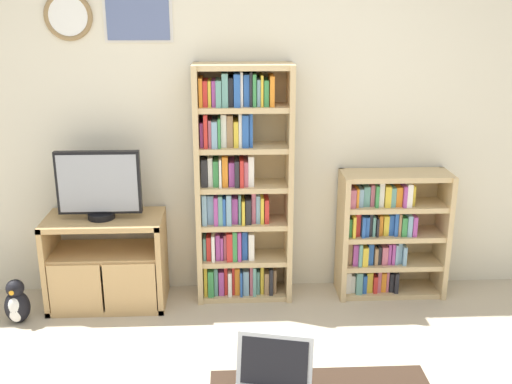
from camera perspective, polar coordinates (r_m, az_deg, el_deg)
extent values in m
cube|color=beige|center=(4.18, -0.61, 7.57)|extent=(6.66, 0.06, 2.60)
torus|color=olive|center=(4.20, -17.46, 15.70)|extent=(0.31, 0.03, 0.31)
cylinder|color=white|center=(4.20, -17.46, 15.70)|extent=(0.26, 0.02, 0.26)
cube|color=silver|center=(4.12, -11.19, 16.21)|extent=(0.45, 0.01, 0.35)
cube|color=slate|center=(4.11, -11.20, 16.21)|extent=(0.41, 0.02, 0.32)
cube|color=tan|center=(4.39, -18.88, -6.31)|extent=(0.04, 0.43, 0.64)
cube|color=tan|center=(4.24, -8.92, -6.39)|extent=(0.04, 0.43, 0.64)
cube|color=tan|center=(4.19, -14.29, -2.59)|extent=(0.80, 0.43, 0.04)
cube|color=tan|center=(4.43, -13.70, -9.95)|extent=(0.80, 0.43, 0.04)
cube|color=tan|center=(4.27, -14.05, -5.58)|extent=(0.72, 0.39, 0.04)
cube|color=tan|center=(4.21, -16.84, -8.82)|extent=(0.35, 0.02, 0.35)
cube|color=tan|center=(4.13, -11.91, -8.91)|extent=(0.35, 0.02, 0.35)
cylinder|color=black|center=(4.16, -14.51, -2.18)|extent=(0.18, 0.18, 0.04)
cube|color=black|center=(4.09, -14.76, 0.89)|extent=(0.55, 0.05, 0.43)
cube|color=#9399A3|center=(4.06, -14.84, 0.78)|extent=(0.52, 0.01, 0.39)
cube|color=tan|center=(4.11, -5.51, 0.50)|extent=(0.04, 0.29, 1.65)
cube|color=tan|center=(4.12, 3.17, 0.62)|extent=(0.04, 0.29, 1.65)
cube|color=tan|center=(4.23, -1.21, 1.09)|extent=(0.66, 0.02, 1.65)
cube|color=tan|center=(4.41, -1.10, -9.54)|extent=(0.59, 0.25, 0.04)
cube|color=tan|center=(4.29, -1.12, -6.34)|extent=(0.59, 0.25, 0.04)
cube|color=tan|center=(4.19, -1.14, -2.97)|extent=(0.59, 0.25, 0.04)
cube|color=tan|center=(4.10, -1.17, 0.56)|extent=(0.59, 0.25, 0.04)
cube|color=tan|center=(4.03, -1.19, 4.23)|extent=(0.59, 0.25, 0.04)
cube|color=tan|center=(3.98, -1.21, 8.01)|extent=(0.59, 0.25, 0.04)
cube|color=tan|center=(3.94, -1.24, 11.88)|extent=(0.59, 0.25, 0.04)
cube|color=gold|center=(4.36, -4.77, -8.04)|extent=(0.02, 0.21, 0.22)
cube|color=#388947|center=(4.36, -4.29, -8.18)|extent=(0.04, 0.23, 0.20)
cube|color=#5B9389|center=(4.37, -3.81, -8.08)|extent=(0.03, 0.20, 0.21)
cube|color=#9E4293|center=(4.37, -3.31, -8.22)|extent=(0.04, 0.19, 0.18)
cube|color=red|center=(4.36, -2.88, -7.97)|extent=(0.02, 0.18, 0.22)
cube|color=white|center=(4.36, -2.50, -8.25)|extent=(0.03, 0.22, 0.18)
cube|color=red|center=(4.36, -2.17, -7.98)|extent=(0.02, 0.18, 0.22)
cube|color=orange|center=(4.37, -1.80, -8.07)|extent=(0.03, 0.19, 0.20)
cube|color=#2856A8|center=(4.36, -1.44, -8.23)|extent=(0.02, 0.23, 0.18)
cube|color=#759EB7|center=(4.37, -0.99, -8.18)|extent=(0.04, 0.20, 0.19)
cube|color=#B75B70|center=(4.36, -0.53, -7.98)|extent=(0.02, 0.20, 0.22)
cube|color=#5B9389|center=(4.36, -0.19, -8.00)|extent=(0.02, 0.23, 0.22)
cube|color=#5B9389|center=(4.38, 0.15, -8.20)|extent=(0.02, 0.18, 0.17)
cube|color=gold|center=(4.37, 0.53, -8.00)|extent=(0.02, 0.18, 0.20)
cube|color=#93704C|center=(4.38, 0.96, -8.25)|extent=(0.03, 0.20, 0.17)
cube|color=#232328|center=(4.37, 1.37, -8.07)|extent=(0.02, 0.22, 0.20)
cube|color=#93704C|center=(4.39, 1.73, -8.10)|extent=(0.02, 0.18, 0.18)
cube|color=#5B9389|center=(4.27, -4.88, -5.06)|extent=(0.02, 0.19, 0.17)
cube|color=red|center=(4.26, -4.49, -5.02)|extent=(0.03, 0.19, 0.17)
cube|color=white|center=(4.25, -4.08, -4.94)|extent=(0.02, 0.22, 0.19)
cube|color=#9E4293|center=(4.26, -3.64, -4.92)|extent=(0.03, 0.19, 0.19)
cube|color=#9E4293|center=(4.26, -3.26, -5.03)|extent=(0.02, 0.19, 0.17)
cube|color=#B75B70|center=(4.26, -2.97, -4.92)|extent=(0.02, 0.18, 0.18)
cube|color=red|center=(4.25, -2.54, -4.83)|extent=(0.04, 0.22, 0.21)
cube|color=#388947|center=(4.25, -2.04, -4.74)|extent=(0.03, 0.22, 0.22)
cube|color=#9E4293|center=(4.25, -1.61, -4.76)|extent=(0.03, 0.22, 0.21)
cube|color=#2856A8|center=(4.26, -1.11, -4.75)|extent=(0.04, 0.18, 0.21)
cube|color=white|center=(4.26, -0.52, -4.84)|extent=(0.04, 0.20, 0.20)
cube|color=#759EB7|center=(4.16, -4.89, -1.34)|extent=(0.03, 0.22, 0.22)
cube|color=#759EB7|center=(4.16, -4.33, -1.38)|extent=(0.04, 0.18, 0.20)
cube|color=#9E4293|center=(4.15, -3.82, -1.45)|extent=(0.03, 0.23, 0.20)
cube|color=#5B9389|center=(4.15, -3.40, -1.39)|extent=(0.03, 0.22, 0.21)
cube|color=#2856A8|center=(4.16, -3.04, -1.49)|extent=(0.02, 0.22, 0.19)
cube|color=#759EB7|center=(4.15, -2.61, -1.34)|extent=(0.03, 0.23, 0.22)
cube|color=#9E4293|center=(4.17, -2.05, -1.49)|extent=(0.04, 0.18, 0.18)
cube|color=#5B9389|center=(4.16, -1.58, -1.34)|extent=(0.02, 0.20, 0.21)
cube|color=gold|center=(4.16, -1.25, -1.61)|extent=(0.02, 0.23, 0.17)
cube|color=#232328|center=(4.16, -0.78, -1.54)|extent=(0.04, 0.21, 0.18)
cube|color=#B75B70|center=(4.17, -0.27, -1.23)|extent=(0.03, 0.18, 0.22)
cube|color=#759EB7|center=(4.17, 0.15, -1.36)|extent=(0.03, 0.18, 0.20)
cube|color=gold|center=(4.17, 0.53, -1.45)|extent=(0.02, 0.20, 0.19)
cube|color=red|center=(4.17, 0.97, -1.53)|extent=(0.03, 0.19, 0.17)
cube|color=#232328|center=(4.09, -4.92, 2.07)|extent=(0.04, 0.19, 0.19)
cube|color=white|center=(4.09, -4.35, 2.16)|extent=(0.03, 0.18, 0.20)
cube|color=#388947|center=(4.09, -3.83, 2.02)|extent=(0.04, 0.19, 0.18)
cube|color=white|center=(4.07, -3.41, 2.10)|extent=(0.02, 0.23, 0.19)
cube|color=orange|center=(4.08, -2.97, 2.22)|extent=(0.04, 0.20, 0.21)
cube|color=#9E4293|center=(4.09, -2.35, 1.96)|extent=(0.04, 0.19, 0.17)
cube|color=#232328|center=(4.08, -1.85, 2.04)|extent=(0.03, 0.22, 0.18)
cube|color=red|center=(4.08, -1.39, 2.07)|extent=(0.03, 0.23, 0.19)
cube|color=#B75B70|center=(4.08, -0.98, 2.00)|extent=(0.03, 0.20, 0.17)
cube|color=white|center=(4.08, -0.48, 2.26)|extent=(0.04, 0.19, 0.21)
cube|color=#9E4293|center=(4.03, -5.16, 5.61)|extent=(0.02, 0.18, 0.16)
cube|color=red|center=(4.01, -4.78, 5.99)|extent=(0.03, 0.22, 0.22)
cube|color=#B75B70|center=(4.02, -4.39, 5.74)|extent=(0.02, 0.20, 0.18)
cube|color=#759EB7|center=(4.01, -3.96, 5.69)|extent=(0.04, 0.23, 0.18)
cube|color=#388947|center=(4.01, -3.52, 5.82)|extent=(0.02, 0.22, 0.19)
cube|color=white|center=(4.02, -3.10, 6.01)|extent=(0.04, 0.18, 0.22)
cube|color=#93704C|center=(4.02, -2.51, 5.97)|extent=(0.04, 0.19, 0.21)
cube|color=gold|center=(4.02, -1.93, 5.70)|extent=(0.03, 0.19, 0.17)
cube|color=white|center=(4.02, -1.53, 6.07)|extent=(0.02, 0.19, 0.22)
cube|color=#2856A8|center=(4.01, -1.05, 6.02)|extent=(0.04, 0.20, 0.22)
cube|color=#2856A8|center=(4.02, -0.56, 6.08)|extent=(0.02, 0.19, 0.22)
cube|color=orange|center=(3.97, -5.26, 9.54)|extent=(0.02, 0.21, 0.18)
cube|color=red|center=(3.98, -4.83, 9.43)|extent=(0.03, 0.19, 0.17)
cube|color=gold|center=(3.98, -4.43, 9.44)|extent=(0.02, 0.20, 0.17)
cube|color=#9E4293|center=(3.97, -4.04, 9.44)|extent=(0.02, 0.20, 0.17)
cube|color=#5B9389|center=(3.97, -3.58, 9.46)|extent=(0.04, 0.23, 0.17)
cube|color=#5B9389|center=(3.96, -2.98, 9.79)|extent=(0.04, 0.22, 0.21)
cube|color=#232328|center=(3.97, -2.43, 9.59)|extent=(0.03, 0.19, 0.18)
cube|color=#2856A8|center=(3.96, -1.85, 9.78)|extent=(0.04, 0.22, 0.21)
cube|color=white|center=(3.97, -1.40, 9.87)|extent=(0.02, 0.20, 0.22)
cube|color=#2856A8|center=(3.98, -0.95, 9.75)|extent=(0.04, 0.18, 0.20)
cube|color=#232328|center=(3.97, -0.52, 9.87)|extent=(0.02, 0.19, 0.22)
cube|color=#388947|center=(3.97, -0.20, 9.78)|extent=(0.02, 0.21, 0.21)
cube|color=#759EB7|center=(3.98, 0.20, 9.54)|extent=(0.02, 0.19, 0.17)
cube|color=gold|center=(3.98, 0.52, 9.73)|extent=(0.02, 0.20, 0.20)
cube|color=#388947|center=(3.98, 0.94, 9.51)|extent=(0.03, 0.19, 0.17)
cube|color=orange|center=(3.98, 1.46, 9.70)|extent=(0.03, 0.21, 0.20)
cube|color=tan|center=(4.29, 8.20, -4.10)|extent=(0.04, 0.30, 0.91)
cube|color=tan|center=(4.48, 17.33, -3.80)|extent=(0.04, 0.30, 0.91)
cube|color=tan|center=(4.50, 12.41, -3.32)|extent=(0.76, 0.02, 0.91)
cube|color=tan|center=(4.55, 12.49, -9.07)|extent=(0.69, 0.26, 0.04)
cube|color=tan|center=(4.46, 12.67, -6.57)|extent=(0.69, 0.26, 0.04)
cube|color=tan|center=(4.38, 12.86, -3.96)|extent=(0.69, 0.26, 0.04)
cube|color=tan|center=(4.30, 13.06, -1.26)|extent=(0.69, 0.26, 0.04)
cube|color=tan|center=(4.24, 13.26, 1.52)|extent=(0.69, 0.26, 0.04)
cube|color=white|center=(4.45, 8.55, -8.08)|extent=(0.04, 0.20, 0.16)
cube|color=white|center=(4.47, 9.03, -8.19)|extent=(0.03, 0.19, 0.13)
cube|color=#5B9389|center=(4.46, 9.54, -8.03)|extent=(0.04, 0.23, 0.16)
cube|color=#2856A8|center=(4.48, 10.05, -8.15)|extent=(0.03, 0.21, 0.14)
cube|color=gold|center=(4.49, 10.52, -8.00)|extent=(0.04, 0.19, 0.15)
cube|color=red|center=(4.49, 11.03, -8.15)|extent=(0.03, 0.22, 0.13)
cube|color=#B75B70|center=(4.50, 11.39, -7.89)|extent=(0.02, 0.20, 0.17)
cube|color=orange|center=(4.51, 11.80, -7.97)|extent=(0.04, 0.19, 0.15)
cube|color=#B75B70|center=(4.51, 12.15, -7.84)|extent=(0.02, 0.19, 0.17)
cube|color=#232328|center=(4.52, 12.50, -7.97)|extent=(0.03, 0.20, 0.14)
cube|color=#232328|center=(4.52, 12.91, -7.92)|extent=(0.03, 0.23, 0.16)
cube|color=#93704C|center=(4.36, 8.67, -5.42)|extent=(0.04, 0.19, 0.17)
cube|color=#9E4293|center=(4.37, 9.22, -5.48)|extent=(0.04, 0.21, 0.16)
cube|color=#5B9389|center=(4.37, 9.64, -5.46)|extent=(0.02, 0.24, 0.17)
cube|color=gold|center=(4.38, 10.08, -5.59)|extent=(0.04, 0.23, 0.14)
cube|color=#2856A8|center=(4.39, 10.62, -5.43)|extent=(0.04, 0.20, 0.16)
cube|color=#93704C|center=(4.40, 11.09, -5.61)|extent=(0.02, 0.22, 0.13)
cube|color=#232328|center=(4.41, 11.43, -5.54)|extent=(0.02, 0.19, 0.13)
cube|color=#B75B70|center=(4.42, 11.89, -5.52)|extent=(0.04, 0.21, 0.14)
cube|color=#9E4293|center=(4.43, 12.32, -5.39)|extent=(0.02, 0.20, 0.15)
cube|color=#9E4293|center=(4.43, 12.66, -5.37)|extent=(0.02, 0.21, 0.16)
cube|color=#759EB7|center=(4.44, 12.96, -5.40)|extent=(0.02, 0.20, 0.15)
cube|color=#759EB7|center=(4.45, 13.25, -5.31)|extent=(0.03, 0.19, 0.16)
cube|color=#759EB7|center=(4.45, 13.64, -5.46)|extent=(0.03, 0.23, 0.14)
cube|color=#388947|center=(4.28, 8.70, -2.99)|extent=(0.03, 0.20, 0.13)
cube|color=gold|center=(4.28, 9.07, -2.86)|extent=(0.02, 0.24, 0.16)
cube|color=red|center=(4.29, 9.47, -2.74)|extent=(0.03, 0.19, 0.16)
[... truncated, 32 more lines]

